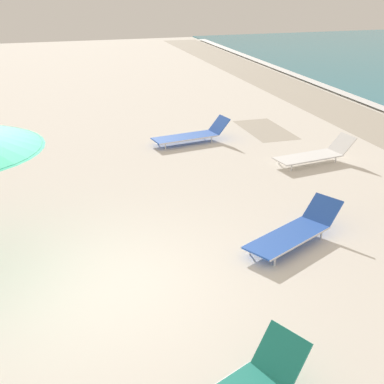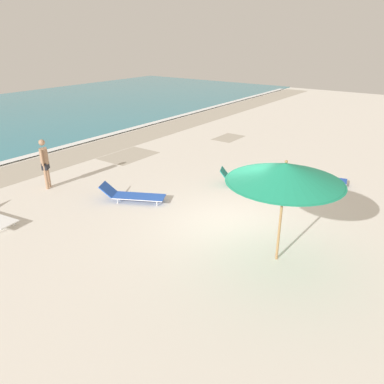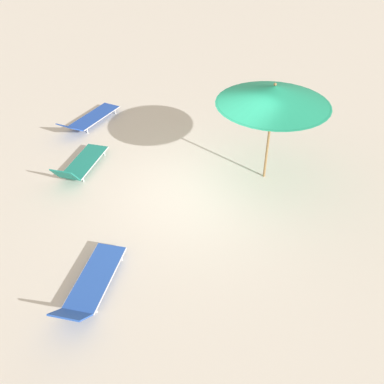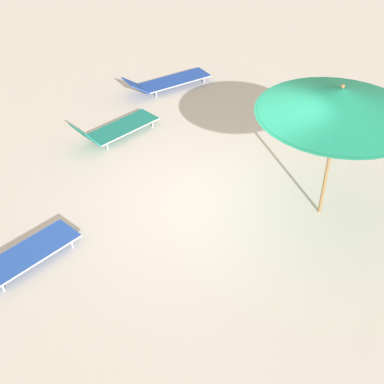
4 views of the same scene
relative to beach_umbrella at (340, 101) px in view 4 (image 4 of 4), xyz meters
The scene contains 5 objects.
ground_plane 2.94m from the beach_umbrella, 64.24° to the left, with size 60.00×60.00×0.16m.
beach_umbrella is the anchor object (origin of this frame).
sun_lounger_under_umbrella 5.65m from the beach_umbrella, 85.33° to the left, with size 1.50×2.13×0.55m.
sun_lounger_beside_umbrella 5.13m from the beach_umbrella, 37.15° to the left, with size 1.38×2.06×0.62m.
sun_lounger_near_water_right 6.06m from the beach_umbrella, 10.61° to the left, with size 1.08×2.36×0.49m.
Camera 4 is at (-6.99, 3.11, 6.18)m, focal length 50.00 mm.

